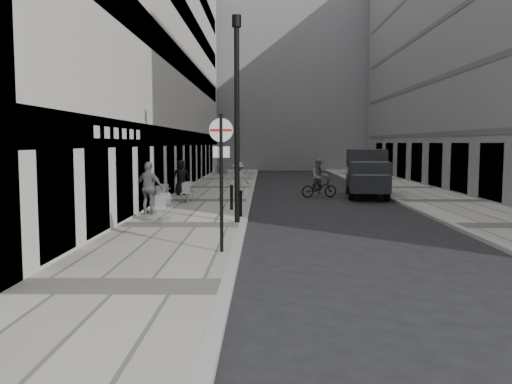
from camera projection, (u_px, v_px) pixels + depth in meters
ground at (212, 346)px, 7.44m from camera, size 120.00×120.00×0.00m
sidewalk at (206, 201)px, 25.39m from camera, size 4.00×60.00×0.12m
far_sidewalk at (442, 202)px, 25.22m from camera, size 4.00×60.00×0.12m
building_left at (148, 35)px, 31.11m from camera, size 4.00×45.00×18.00m
building_right at (498, 16)px, 30.73m from camera, size 6.00×45.00×20.00m
building_far at (271, 71)px, 62.19m from camera, size 24.00×16.00×22.00m
sign_post at (221, 164)px, 13.15m from camera, size 0.58×0.09×3.37m
lamppost at (237, 109)px, 18.00m from camera, size 0.31×0.31×6.85m
bollard_near at (240, 204)px, 19.72m from camera, size 0.12×0.12×0.90m
bollard_far at (231, 198)px, 21.75m from camera, size 0.13×0.13×0.94m
panel_van at (367, 170)px, 27.95m from camera, size 2.52×5.41×2.46m
cyclist at (319, 182)px, 27.77m from camera, size 1.94×1.01×1.99m
pedestrian_a at (149, 188)px, 20.27m from camera, size 1.26×0.87×1.98m
pedestrian_b at (238, 179)px, 27.29m from camera, size 1.15×0.70×1.73m
pedestrian_c at (181, 177)px, 27.85m from camera, size 0.99×0.76×1.82m
cafe_table_near at (162, 195)px, 22.91m from camera, size 0.70×1.59×0.91m
cafe_table_mid at (187, 192)px, 24.77m from camera, size 0.69×1.56×0.89m
cafe_table_far at (163, 207)px, 18.79m from camera, size 0.70×1.57×0.90m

